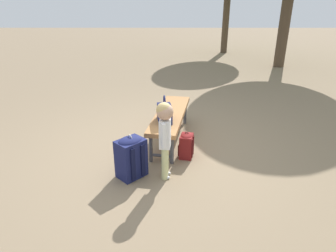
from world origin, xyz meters
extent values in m
plane|color=#7F6B51|center=(0.00, 0.00, 0.00)|extent=(40.00, 40.00, 0.00)
cube|color=#9E6B3D|center=(-0.41, 0.12, 0.42)|extent=(1.64, 0.67, 0.06)
cylinder|color=#47474C|center=(0.30, 0.13, 0.20)|extent=(0.05, 0.05, 0.39)
cylinder|color=#47474C|center=(0.25, -0.14, 0.20)|extent=(0.05, 0.05, 0.39)
cylinder|color=#47474C|center=(-1.08, 0.37, 0.20)|extent=(0.05, 0.05, 0.39)
cylinder|color=#47474C|center=(-1.13, 0.10, 0.20)|extent=(0.05, 0.05, 0.39)
cylinder|color=#47474C|center=(0.28, 0.00, 0.10)|extent=(0.09, 0.28, 0.04)
cylinder|color=#47474C|center=(-1.10, 0.24, 0.10)|extent=(0.09, 0.28, 0.04)
cube|color=#191E4C|center=(-0.07, 0.03, 0.56)|extent=(0.34, 0.22, 0.22)
cube|color=#131639|center=(-0.07, 0.03, 0.67)|extent=(0.31, 0.22, 0.02)
torus|color=#191E4C|center=(-0.07, 0.03, 0.72)|extent=(0.20, 0.04, 0.20)
cylinder|color=#CCCC8C|center=(0.57, 0.05, 0.20)|extent=(0.08, 0.08, 0.40)
cylinder|color=#CCCC8C|center=(0.67, 0.04, 0.20)|extent=(0.08, 0.08, 0.40)
ellipsoid|color=white|center=(0.57, 0.07, 0.02)|extent=(0.06, 0.09, 0.04)
ellipsoid|color=white|center=(0.67, 0.06, 0.02)|extent=(0.06, 0.09, 0.04)
cube|color=white|center=(0.62, 0.05, 0.58)|extent=(0.16, 0.14, 0.35)
cylinder|color=white|center=(0.52, 0.06, 0.59)|extent=(0.06, 0.06, 0.29)
cylinder|color=white|center=(0.72, 0.04, 0.59)|extent=(0.06, 0.06, 0.29)
sphere|color=tan|center=(0.62, 0.05, 0.84)|extent=(0.19, 0.19, 0.19)
sphere|color=tan|center=(0.62, 0.04, 0.86)|extent=(0.18, 0.18, 0.18)
cube|color=#191E4C|center=(0.60, -0.36, 0.24)|extent=(0.40, 0.40, 0.48)
ellipsoid|color=#191E4C|center=(0.60, -0.36, 0.47)|extent=(0.38, 0.38, 0.11)
cube|color=black|center=(0.51, -0.45, 0.17)|extent=(0.19, 0.19, 0.22)
cube|color=black|center=(0.75, -0.32, 0.24)|extent=(0.05, 0.05, 0.41)
cube|color=black|center=(0.64, -0.21, 0.24)|extent=(0.05, 0.05, 0.41)
torus|color=#B2B2B7|center=(0.60, -0.36, 0.51)|extent=(0.06, 0.06, 0.08)
cube|color=maroon|center=(0.12, 0.33, 0.16)|extent=(0.25, 0.21, 0.32)
ellipsoid|color=maroon|center=(0.12, 0.33, 0.32)|extent=(0.24, 0.20, 0.07)
cube|color=#4A1010|center=(0.10, 0.24, 0.11)|extent=(0.16, 0.06, 0.15)
cube|color=#4A1010|center=(0.19, 0.41, 0.16)|extent=(0.04, 0.02, 0.27)
cube|color=#4A1010|center=(0.09, 0.43, 0.16)|extent=(0.04, 0.02, 0.27)
torus|color=black|center=(0.12, 0.33, 0.34)|extent=(0.02, 0.05, 0.05)
cylinder|color=#473828|center=(-5.83, 3.62, 1.43)|extent=(0.33, 0.33, 2.85)
cylinder|color=#473828|center=(-8.55, 2.32, 1.29)|extent=(0.25, 0.25, 2.59)
camera|label=1|loc=(3.70, 0.09, 1.99)|focal=31.61mm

